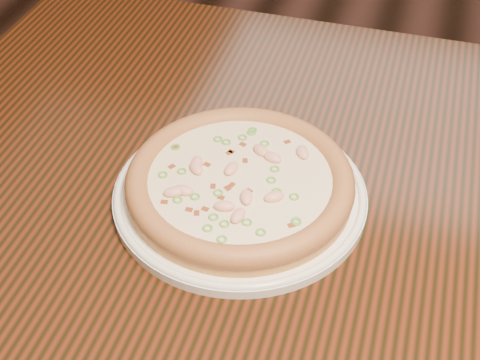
# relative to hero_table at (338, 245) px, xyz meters

# --- Properties ---
(ground) EXTENTS (9.00, 9.00, 0.00)m
(ground) POSITION_rel_hero_table_xyz_m (-0.31, 0.69, -0.65)
(ground) COLOR black
(hero_table) EXTENTS (1.20, 0.80, 0.75)m
(hero_table) POSITION_rel_hero_table_xyz_m (0.00, 0.00, 0.00)
(hero_table) COLOR black
(hero_table) RESTS_ON ground
(plate) EXTENTS (0.30, 0.30, 0.02)m
(plate) POSITION_rel_hero_table_xyz_m (-0.12, -0.05, 0.11)
(plate) COLOR white
(plate) RESTS_ON hero_table
(pizza) EXTENTS (0.27, 0.27, 0.03)m
(pizza) POSITION_rel_hero_table_xyz_m (-0.12, -0.05, 0.13)
(pizza) COLOR #CD863D
(pizza) RESTS_ON plate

